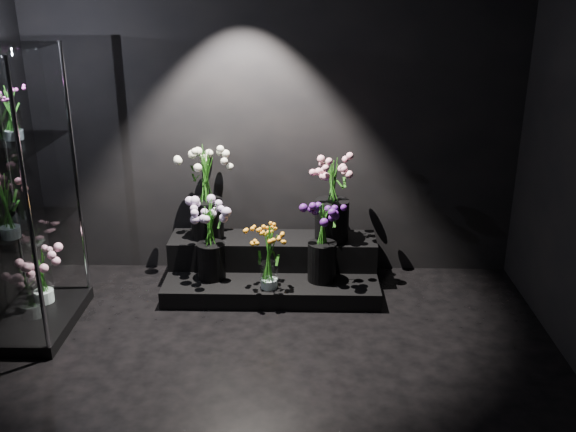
{
  "coord_description": "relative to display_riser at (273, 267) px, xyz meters",
  "views": [
    {
      "loc": [
        0.22,
        -3.14,
        2.4
      ],
      "look_at": [
        0.12,
        1.2,
        0.78
      ],
      "focal_mm": 40.0,
      "sensor_mm": 36.0,
      "label": 1
    }
  ],
  "objects": [
    {
      "name": "bouquet_purple",
      "position": [
        0.4,
        -0.2,
        0.36
      ],
      "size": [
        0.42,
        0.42,
        0.64
      ],
      "rotation": [
        0.0,
        0.0,
        0.29
      ],
      "color": "black",
      "rests_on": "display_riser"
    },
    {
      "name": "bouquet_cream_roses",
      "position": [
        -0.54,
        0.1,
        0.66
      ],
      "size": [
        0.47,
        0.47,
        0.78
      ],
      "rotation": [
        0.0,
        0.0,
        -0.28
      ],
      "color": "black",
      "rests_on": "display_riser"
    },
    {
      "name": "display_riser",
      "position": [
        0.0,
        0.0,
        0.0
      ],
      "size": [
        1.7,
        0.76,
        0.38
      ],
      "color": "black",
      "rests_on": "floor"
    },
    {
      "name": "bouquet_case_pink",
      "position": [
        -1.69,
        -0.91,
        0.85
      ],
      "size": [
        0.37,
        0.37,
        0.44
      ],
      "rotation": [
        0.0,
        0.0,
        0.38
      ],
      "color": "white",
      "rests_on": "display_case"
    },
    {
      "name": "bouquet_case_base_pink",
      "position": [
        -1.71,
        -0.52,
        0.17
      ],
      "size": [
        0.38,
        0.38,
        0.43
      ],
      "rotation": [
        0.0,
        0.0,
        0.12
      ],
      "color": "white",
      "rests_on": "display_case"
    },
    {
      "name": "wall_back",
      "position": [
        0.01,
        0.34,
        1.24
      ],
      "size": [
        4.0,
        0.0,
        4.0
      ],
      "primitive_type": "plane",
      "rotation": [
        1.57,
        0.0,
        0.0
      ],
      "color": "black",
      "rests_on": "floor"
    },
    {
      "name": "floor",
      "position": [
        0.01,
        -1.66,
        -0.16
      ],
      "size": [
        4.0,
        4.0,
        0.0
      ],
      "primitive_type": "plane",
      "color": "black",
      "rests_on": "ground"
    },
    {
      "name": "bouquet_lilac",
      "position": [
        -0.48,
        -0.18,
        0.36
      ],
      "size": [
        0.45,
        0.45,
        0.65
      ],
      "rotation": [
        0.0,
        0.0,
        0.42
      ],
      "color": "black",
      "rests_on": "display_riser"
    },
    {
      "name": "display_case",
      "position": [
        -1.7,
        -0.71,
        0.84
      ],
      "size": [
        0.54,
        0.91,
        1.99
      ],
      "color": "black",
      "rests_on": "floor"
    },
    {
      "name": "bouquet_orange_bells",
      "position": [
        -0.01,
        -0.35,
        0.24
      ],
      "size": [
        0.32,
        0.32,
        0.51
      ],
      "rotation": [
        0.0,
        0.0,
        -0.42
      ],
      "color": "white",
      "rests_on": "display_riser"
    },
    {
      "name": "bouquet_pink_roses",
      "position": [
        0.48,
        0.07,
        0.6
      ],
      "size": [
        0.45,
        0.45,
        0.69
      ],
      "rotation": [
        0.0,
        0.0,
        -0.39
      ],
      "color": "black",
      "rests_on": "display_riser"
    },
    {
      "name": "bouquet_case_magenta",
      "position": [
        -1.72,
        -0.58,
        1.39
      ],
      "size": [
        0.27,
        0.27,
        0.37
      ],
      "rotation": [
        0.0,
        0.0,
        -0.23
      ],
      "color": "white",
      "rests_on": "display_case"
    }
  ]
}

